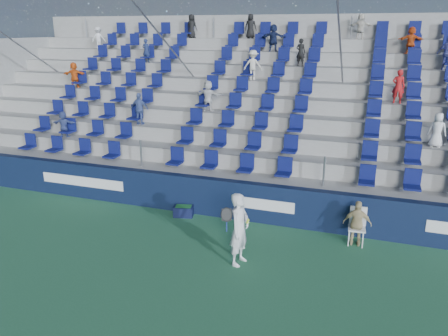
% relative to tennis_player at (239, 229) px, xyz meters
% --- Properties ---
extents(ground, '(70.00, 70.00, 0.00)m').
position_rel_tennis_player_xyz_m(ground, '(-1.37, -0.56, -0.93)').
color(ground, '#31724A').
rests_on(ground, ground).
extents(sponsor_wall, '(24.00, 0.32, 1.20)m').
position_rel_tennis_player_xyz_m(sponsor_wall, '(-1.37, 2.59, -0.33)').
color(sponsor_wall, '#0F1A38').
rests_on(sponsor_wall, ground).
extents(grandstand, '(24.00, 8.17, 6.63)m').
position_rel_tennis_player_xyz_m(grandstand, '(-1.38, 7.68, 1.21)').
color(grandstand, '#9A9A95').
rests_on(grandstand, ground).
extents(tennis_player, '(0.69, 0.74, 1.85)m').
position_rel_tennis_player_xyz_m(tennis_player, '(0.00, 0.00, 0.00)').
color(tennis_player, silver).
rests_on(tennis_player, ground).
extents(line_judge_chair, '(0.48, 0.49, 1.02)m').
position_rel_tennis_player_xyz_m(line_judge_chair, '(2.70, 2.09, -0.35)').
color(line_judge_chair, white).
rests_on(line_judge_chair, ground).
extents(line_judge, '(0.75, 0.33, 1.27)m').
position_rel_tennis_player_xyz_m(line_judge, '(2.70, 1.94, -0.29)').
color(line_judge, tan).
rests_on(line_judge, ground).
extents(ball_bin, '(0.67, 0.52, 0.34)m').
position_rel_tennis_player_xyz_m(ball_bin, '(-2.49, 2.19, -0.74)').
color(ball_bin, '#0E1436').
rests_on(ball_bin, ground).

